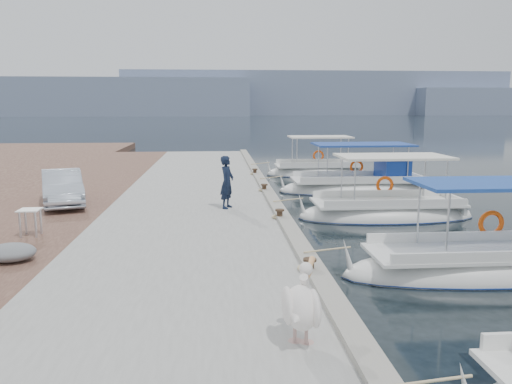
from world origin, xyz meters
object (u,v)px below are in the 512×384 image
(pelican, at_px, (301,305))
(parked_car, at_px, (62,188))
(fishing_caique_c, at_px, (386,214))
(fishing_caique_d, at_px, (359,187))
(fishing_caique_e, at_px, (317,173))
(fishing_caique_b, at_px, (499,269))
(fisherman, at_px, (227,182))

(pelican, distance_m, parked_car, 12.84)
(fishing_caique_c, height_order, fishing_caique_d, same)
(fishing_caique_c, relative_size, fishing_caique_e, 1.09)
(fishing_caique_d, height_order, fishing_caique_e, same)
(fishing_caique_c, height_order, pelican, fishing_caique_c)
(fishing_caique_b, bearing_deg, parked_car, 150.17)
(fishing_caique_e, distance_m, fisherman, 12.79)
(fishing_caique_c, xyz_separation_m, fishing_caique_d, (0.62, 5.55, 0.06))
(fishing_caique_c, height_order, fishing_caique_e, same)
(fishing_caique_d, xyz_separation_m, pelican, (-5.43, -15.75, 0.89))
(fishing_caique_e, height_order, parked_car, fishing_caique_e)
(fishing_caique_e, relative_size, parked_car, 1.58)
(fishing_caique_c, xyz_separation_m, fisherman, (-5.69, -0.29, 1.27))
(fishing_caique_d, bearing_deg, fishing_caique_e, 98.84)
(fishing_caique_e, xyz_separation_m, pelican, (-4.55, -21.42, 0.95))
(fishing_caique_c, relative_size, fishing_caique_d, 0.86)
(fishing_caique_e, relative_size, fisherman, 3.26)
(fishing_caique_c, xyz_separation_m, pelican, (-4.82, -10.20, 0.95))
(fishing_caique_e, bearing_deg, pelican, -102.00)
(fishing_caique_b, xyz_separation_m, parked_car, (-12.10, 6.94, 0.99))
(parked_car, bearing_deg, fisherman, -29.01)
(parked_car, bearing_deg, fishing_caique_d, 3.00)
(fisherman, bearing_deg, fishing_caique_c, -63.69)
(pelican, xyz_separation_m, parked_car, (-6.65, 10.98, 0.03))
(fishing_caique_d, bearing_deg, fishing_caique_c, -96.34)
(fishing_caique_b, xyz_separation_m, fisherman, (-6.33, 5.88, 1.27))
(fishing_caique_d, height_order, fisherman, fisherman)
(fishing_caique_d, distance_m, fisherman, 8.68)
(fishing_caique_e, xyz_separation_m, parked_car, (-11.20, -10.44, 0.98))
(fishing_caique_c, distance_m, fishing_caique_e, 11.22)
(fishing_caique_c, bearing_deg, parked_car, 176.14)
(fishing_caique_d, relative_size, fishing_caique_e, 1.27)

